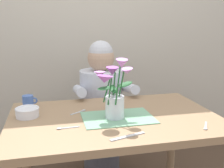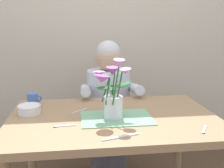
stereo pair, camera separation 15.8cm
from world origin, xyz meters
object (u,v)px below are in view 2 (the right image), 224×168
(flower_vase, at_px, (112,93))
(seated_person, at_px, (109,111))
(dinner_knife, at_px, (120,137))
(ceramic_bowl, at_px, (29,109))
(tea_cup, at_px, (33,99))

(flower_vase, bearing_deg, seated_person, 85.28)
(seated_person, height_order, dinner_knife, seated_person)
(flower_vase, distance_m, ceramic_bowl, 0.51)
(flower_vase, height_order, tea_cup, flower_vase)
(flower_vase, distance_m, tea_cup, 0.59)
(seated_person, height_order, tea_cup, seated_person)
(tea_cup, bearing_deg, flower_vase, -32.98)
(flower_vase, relative_size, dinner_knife, 1.83)
(flower_vase, height_order, dinner_knife, flower_vase)
(seated_person, distance_m, flower_vase, 0.73)
(ceramic_bowl, distance_m, dinner_knife, 0.63)
(seated_person, relative_size, dinner_knife, 5.97)
(flower_vase, bearing_deg, tea_cup, 147.02)
(flower_vase, xyz_separation_m, ceramic_bowl, (-0.48, 0.13, -0.12))
(flower_vase, height_order, ceramic_bowl, flower_vase)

